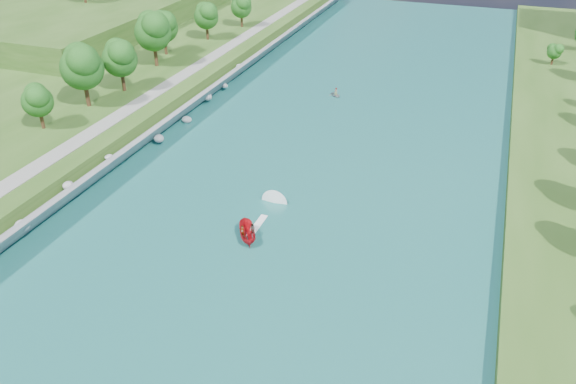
% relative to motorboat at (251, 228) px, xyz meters
% --- Properties ---
extents(ground, '(260.00, 260.00, 0.00)m').
position_rel_motorboat_xyz_m(ground, '(1.23, -4.07, -0.91)').
color(ground, '#2D5119').
rests_on(ground, ground).
extents(river_water, '(55.00, 240.00, 0.10)m').
position_rel_motorboat_xyz_m(river_water, '(1.23, 15.93, -0.86)').
color(river_water, '#18565B').
rests_on(river_water, ground).
extents(berm_west, '(45.00, 240.00, 3.50)m').
position_rel_motorboat_xyz_m(berm_west, '(-48.77, 15.93, 0.84)').
color(berm_west, '#2D5119').
rests_on(berm_west, ground).
extents(riprap_bank, '(4.04, 236.00, 4.05)m').
position_rel_motorboat_xyz_m(riprap_bank, '(-24.59, 14.86, 0.87)').
color(riprap_bank, slate).
rests_on(riprap_bank, ground).
extents(riverside_path, '(3.00, 200.00, 0.10)m').
position_rel_motorboat_xyz_m(riverside_path, '(-31.27, 15.93, 2.64)').
color(riverside_path, gray).
rests_on(riverside_path, berm_west).
extents(motorboat, '(3.98, 19.28, 2.04)m').
position_rel_motorboat_xyz_m(motorboat, '(0.00, 0.00, 0.00)').
color(motorboat, '#B10E15').
rests_on(motorboat, river_water).
extents(raft, '(3.26, 3.24, 1.66)m').
position_rel_motorboat_xyz_m(raft, '(-3.02, 47.89, -0.44)').
color(raft, gray).
rests_on(raft, river_water).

